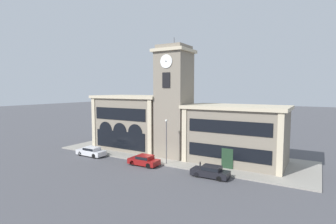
% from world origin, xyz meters
% --- Properties ---
extents(ground_plane, '(300.00, 300.00, 0.00)m').
position_xyz_m(ground_plane, '(0.00, 0.00, 0.00)').
color(ground_plane, '#4C4C51').
extents(sidewalk_kerb, '(39.43, 12.34, 0.15)m').
position_xyz_m(sidewalk_kerb, '(0.00, 6.17, 0.07)').
color(sidewalk_kerb, gray).
rests_on(sidewalk_kerb, ground_plane).
extents(clock_tower, '(5.23, 5.23, 17.99)m').
position_xyz_m(clock_tower, '(-0.00, 5.10, 8.43)').
color(clock_tower, gray).
rests_on(clock_tower, ground_plane).
extents(town_hall_left_wing, '(13.15, 8.21, 9.26)m').
position_xyz_m(town_hall_left_wing, '(-8.79, 6.56, 4.65)').
color(town_hall_left_wing, gray).
rests_on(town_hall_left_wing, ground_plane).
extents(town_hall_right_wing, '(13.85, 8.21, 8.08)m').
position_xyz_m(town_hall_right_wing, '(9.14, 6.56, 4.07)').
color(town_hall_right_wing, gray).
rests_on(town_hall_right_wing, ground_plane).
extents(parked_car_near, '(4.76, 1.89, 1.41)m').
position_xyz_m(parked_car_near, '(-11.18, -1.16, 0.74)').
color(parked_car_near, silver).
rests_on(parked_car_near, ground_plane).
extents(parked_car_mid, '(4.26, 1.92, 1.42)m').
position_xyz_m(parked_car_mid, '(-1.14, -1.16, 0.74)').
color(parked_car_mid, maroon).
rests_on(parked_car_mid, ground_plane).
extents(parked_car_far, '(4.45, 1.81, 1.38)m').
position_xyz_m(parked_car_far, '(8.41, -1.16, 0.72)').
color(parked_car_far, black).
rests_on(parked_car_far, ground_plane).
extents(street_lamp, '(0.36, 0.36, 6.10)m').
position_xyz_m(street_lamp, '(1.26, 0.71, 4.12)').
color(street_lamp, '#4C4C51').
rests_on(street_lamp, sidewalk_kerb).
extents(bollard, '(0.18, 0.18, 1.06)m').
position_xyz_m(bollard, '(6.39, 0.42, 0.67)').
color(bollard, black).
rests_on(bollard, sidewalk_kerb).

